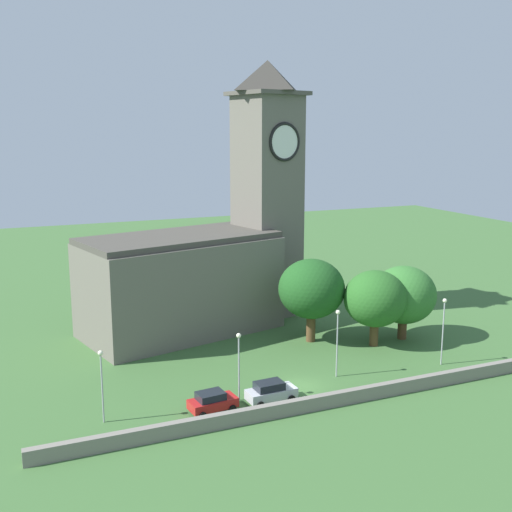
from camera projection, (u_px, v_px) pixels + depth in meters
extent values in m
plane|color=#3D6633|center=(243.00, 339.00, 73.38)|extent=(200.00, 200.00, 0.00)
cube|color=#666056|center=(180.00, 286.00, 75.11)|extent=(24.73, 16.55, 11.16)
cube|color=#47433C|center=(179.00, 238.00, 73.93)|extent=(24.51, 15.64, 0.70)
cube|color=#666056|center=(267.00, 208.00, 80.99)|extent=(8.23, 8.23, 28.17)
cube|color=#4F4B43|center=(267.00, 93.00, 78.14)|extent=(9.55, 9.55, 0.50)
pyramid|color=#38352F|center=(268.00, 76.00, 77.71)|extent=(8.64, 8.64, 3.76)
cylinder|color=white|center=(285.00, 142.00, 76.56)|extent=(4.29, 1.12, 4.38)
torus|color=black|center=(285.00, 142.00, 76.56)|extent=(4.74, 1.48, 4.77)
cylinder|color=white|center=(289.00, 141.00, 81.33)|extent=(1.12, 4.29, 4.38)
torus|color=black|center=(289.00, 141.00, 81.33)|extent=(1.48, 4.74, 4.77)
cube|color=gray|center=(327.00, 401.00, 55.18)|extent=(50.60, 0.70, 1.26)
cube|color=red|center=(213.00, 403.00, 54.42)|extent=(4.34, 2.36, 0.82)
cube|color=#1E232B|center=(211.00, 396.00, 54.17)|extent=(2.49, 1.94, 0.65)
cylinder|color=black|center=(223.00, 400.00, 56.00)|extent=(0.69, 0.42, 0.65)
cylinder|color=black|center=(232.00, 408.00, 54.34)|extent=(0.69, 0.42, 0.65)
cylinder|color=black|center=(193.00, 407.00, 54.66)|extent=(0.69, 0.42, 0.65)
cylinder|color=black|center=(203.00, 416.00, 52.99)|extent=(0.69, 0.42, 0.65)
cube|color=silver|center=(271.00, 393.00, 56.32)|extent=(4.59, 2.08, 0.87)
cube|color=#1E232B|center=(269.00, 386.00, 56.06)|extent=(2.60, 1.77, 0.70)
cylinder|color=black|center=(282.00, 391.00, 57.89)|extent=(0.71, 0.37, 0.70)
cylinder|color=black|center=(291.00, 399.00, 56.21)|extent=(0.71, 0.37, 0.70)
cylinder|color=black|center=(251.00, 397.00, 56.60)|extent=(0.71, 0.37, 0.70)
cylinder|color=black|center=(261.00, 405.00, 54.92)|extent=(0.71, 0.37, 0.70)
cylinder|color=#9EA0A5|center=(102.00, 389.00, 51.93)|extent=(0.14, 0.14, 5.88)
sphere|color=#F4EFCC|center=(100.00, 353.00, 51.30)|extent=(0.44, 0.44, 0.44)
cylinder|color=#9EA0A5|center=(239.00, 369.00, 56.17)|extent=(0.14, 0.14, 5.92)
sphere|color=#F4EFCC|center=(239.00, 336.00, 55.54)|extent=(0.44, 0.44, 0.44)
cylinder|color=#9EA0A5|center=(337.00, 346.00, 61.56)|extent=(0.14, 0.14, 6.42)
sphere|color=#F4EFCC|center=(338.00, 312.00, 60.88)|extent=(0.44, 0.44, 0.44)
cylinder|color=#9EA0A5|center=(443.00, 334.00, 64.73)|extent=(0.14, 0.14, 6.67)
sphere|color=#F4EFCC|center=(445.00, 301.00, 64.02)|extent=(0.44, 0.44, 0.44)
cylinder|color=brown|center=(374.00, 333.00, 70.87)|extent=(0.99, 0.99, 2.86)
ellipsoid|color=#286023|center=(375.00, 298.00, 70.06)|extent=(7.05, 7.05, 6.35)
cylinder|color=brown|center=(402.00, 328.00, 73.25)|extent=(1.04, 1.04, 2.51)
ellipsoid|color=#33702D|center=(404.00, 295.00, 72.45)|extent=(7.44, 7.44, 6.70)
cylinder|color=brown|center=(311.00, 327.00, 72.28)|extent=(1.06, 1.06, 3.40)
ellipsoid|color=#1E511E|center=(312.00, 289.00, 71.38)|extent=(7.59, 7.59, 6.83)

